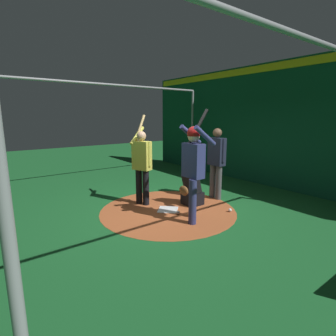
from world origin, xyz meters
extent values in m
plane|color=#195B28|center=(0.00, 0.00, 0.00)|extent=(26.38, 26.38, 0.00)
cylinder|color=#AD562D|center=(0.00, 0.00, 0.00)|extent=(2.96, 2.96, 0.01)
cube|color=white|center=(0.00, 0.00, 0.01)|extent=(0.59, 0.59, 0.01)
cylinder|color=navy|center=(0.07, 0.87, 0.44)|extent=(0.15, 0.15, 0.88)
cylinder|color=navy|center=(-0.17, 0.60, 0.44)|extent=(0.15, 0.15, 0.88)
cube|color=navy|center=(-0.05, 0.73, 1.21)|extent=(0.22, 0.44, 0.66)
cylinder|color=navy|center=(-0.15, 0.93, 1.68)|extent=(0.53, 0.09, 0.41)
cylinder|color=navy|center=(-0.15, 0.54, 1.68)|extent=(0.53, 0.09, 0.41)
sphere|color=beige|center=(-0.05, 0.73, 1.67)|extent=(0.23, 0.23, 0.23)
sphere|color=#A51414|center=(-0.05, 0.73, 1.73)|extent=(0.25, 0.25, 0.25)
cylinder|color=black|center=(-0.27, 0.60, 1.82)|extent=(0.54, 0.06, 0.73)
cube|color=black|center=(-0.69, 0.03, 0.15)|extent=(0.40, 0.40, 0.30)
cube|color=black|center=(-0.65, 0.03, 0.53)|extent=(0.31, 0.40, 0.49)
sphere|color=brown|center=(-0.63, 0.03, 0.87)|extent=(0.23, 0.23, 0.23)
cube|color=gray|center=(-0.53, 0.03, 0.87)|extent=(0.03, 0.20, 0.20)
ellipsoid|color=brown|center=(-0.37, 0.09, 0.40)|extent=(0.12, 0.28, 0.22)
cylinder|color=#4C4C51|center=(-1.47, 0.13, 0.42)|extent=(0.15, 0.15, 0.85)
cylinder|color=#4C4C51|center=(-1.47, -0.07, 0.42)|extent=(0.15, 0.15, 0.85)
cube|color=#1E2338|center=(-1.47, 0.03, 1.18)|extent=(0.22, 0.42, 0.67)
cylinder|color=#1E2338|center=(-1.47, 0.23, 1.24)|extent=(0.09, 0.09, 0.57)
cylinder|color=#1E2338|center=(-1.47, -0.18, 1.24)|extent=(0.09, 0.09, 0.57)
sphere|color=brown|center=(-1.47, 0.03, 1.64)|extent=(0.22, 0.22, 0.22)
cylinder|color=black|center=(0.19, -0.60, 0.41)|extent=(0.15, 0.15, 0.83)
cylinder|color=black|center=(0.26, -0.79, 0.41)|extent=(0.15, 0.15, 0.83)
cube|color=#C9C549|center=(0.23, -0.70, 1.15)|extent=(0.36, 0.47, 0.65)
cylinder|color=#C9C549|center=(0.15, -0.51, 1.21)|extent=(0.09, 0.09, 0.55)
cylinder|color=#C9C549|center=(0.20, -0.92, 1.59)|extent=(0.48, 0.26, 0.42)
sphere|color=tan|center=(0.23, -0.70, 1.60)|extent=(0.21, 0.21, 0.21)
cylinder|color=tan|center=(0.13, -0.95, 1.70)|extent=(0.45, 0.22, 0.74)
cube|color=#0F472D|center=(-3.70, 0.00, 1.76)|extent=(0.20, 10.38, 3.52)
cube|color=yellow|center=(-3.59, 0.00, 3.37)|extent=(0.03, 10.17, 0.20)
cylinder|color=gray|center=(-3.19, -2.78, 1.45)|extent=(0.08, 0.08, 2.91)
cylinder|color=gray|center=(3.19, 2.78, 1.45)|extent=(0.08, 0.08, 2.91)
cylinder|color=gray|center=(0.00, -2.78, 2.91)|extent=(6.39, 0.07, 0.07)
cylinder|color=gray|center=(0.00, 2.78, 2.91)|extent=(6.39, 0.07, 0.07)
sphere|color=white|center=(-0.02, 0.33, 0.04)|extent=(0.07, 0.07, 0.07)
sphere|color=white|center=(-1.01, 0.90, 0.04)|extent=(0.07, 0.07, 0.07)
sphere|color=white|center=(-0.71, 0.15, 0.04)|extent=(0.07, 0.07, 0.07)
camera|label=1|loc=(3.29, 4.38, 2.05)|focal=28.02mm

